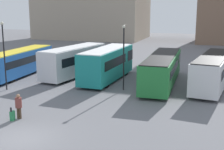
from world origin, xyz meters
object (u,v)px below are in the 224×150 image
traveler (19,104)px  suitcase (12,116)px  lamp_post_1 (124,53)px  bus_0 (21,61)px  bus_3 (162,68)px  lamp_post_0 (4,51)px  bus_2 (107,63)px  bus_1 (75,60)px  bus_4 (213,70)px

traveler → suitcase: (-0.20, -0.47, -0.69)m
suitcase → lamp_post_1: size_ratio=0.16×
bus_0 → bus_3: (15.70, 0.78, 0.04)m
bus_0 → lamp_post_1: lamp_post_1 is taller
bus_0 → suitcase: 14.93m
lamp_post_0 → lamp_post_1: (10.27, 3.34, -0.15)m
bus_2 → suitcase: (-2.07, -13.45, -1.46)m
traveler → bus_2: bearing=-13.8°
lamp_post_1 → lamp_post_0: bearing=-162.0°
lamp_post_0 → bus_2: bearing=41.8°
bus_0 → bus_1: bus_1 is taller
traveler → suitcase: bearing=151.1°
bus_1 → bus_2: 4.13m
bus_4 → lamp_post_0: lamp_post_0 is taller
bus_0 → bus_4: bus_4 is taller
bus_2 → bus_3: bus_2 is taller
bus_1 → lamp_post_1: size_ratio=1.69×
bus_0 → bus_3: bearing=-89.9°
bus_0 → lamp_post_0: (2.44, -5.90, 2.06)m
traveler → lamp_post_1: lamp_post_1 is taller
bus_2 → lamp_post_0: bearing=133.7°
suitcase → lamp_post_0: bearing=33.5°
bus_1 → bus_3: bus_1 is taller
bus_3 → bus_1: bearing=83.4°
bus_2 → traveler: 13.13m
bus_0 → bus_4: 20.50m
bus_3 → lamp_post_1: size_ratio=2.07×
bus_2 → lamp_post_1: bearing=-139.2°
bus_1 → suitcase: bus_1 is taller
bus_4 → lamp_post_0: bearing=118.7°
suitcase → lamp_post_0: lamp_post_0 is taller
suitcase → bus_0: bearing=26.4°
traveler → bus_1: bearing=3.5°
bus_1 → bus_4: bearing=-82.4°
bus_1 → suitcase: size_ratio=10.48×
bus_3 → bus_4: bearing=-85.8°
traveler → suitcase: traveler is taller
lamp_post_0 → suitcase: bearing=-50.8°
bus_0 → lamp_post_0: 6.71m
traveler → lamp_post_0: size_ratio=0.28×
bus_0 → bus_3: 15.72m
bus_2 → lamp_post_0: lamp_post_0 is taller
lamp_post_0 → bus_3: bearing=26.7°
bus_3 → traveler: (-7.59, -12.91, -0.57)m
bus_1 → traveler: bus_1 is taller
suitcase → traveler: bearing=-28.9°
bus_1 → lamp_post_1: bearing=-112.6°
bus_3 → suitcase: 15.55m
bus_3 → bus_4: 4.79m
bus_3 → lamp_post_0: size_ratio=1.98×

